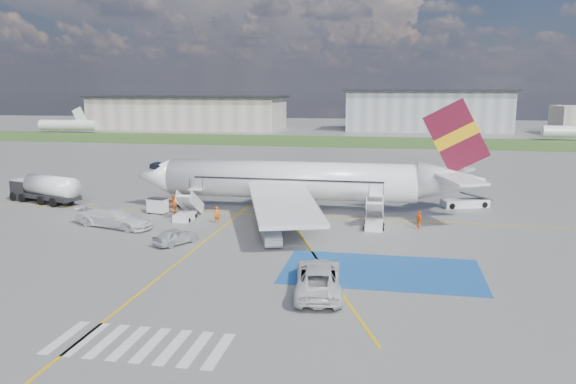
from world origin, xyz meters
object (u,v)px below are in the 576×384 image
Objects in this scene: car_silver_a at (176,236)px; car_silver_b at (271,236)px; gpu_cart at (158,207)px; van_white_b at (114,215)px; van_white_a at (318,273)px; belt_loader at (465,203)px; airliner at (304,181)px; fuel_tanker at (45,191)px.

car_silver_b is (7.79, 1.66, 0.01)m from car_silver_a.
van_white_b is (-1.62, -6.23, 0.45)m from gpu_cart.
van_white_a is 24.80m from van_white_b.
car_silver_b is 15.99m from van_white_b.
belt_loader is at bearing -112.95° from car_silver_a.
car_silver_b is at bearing -93.59° from airliner.
belt_loader reaches higher than car_silver_a.
van_white_a is (-12.38, -28.65, 0.77)m from belt_loader.
van_white_b is at bearing -39.25° from van_white_a.
fuel_tanker is 2.29× the size of car_silver_b.
van_white_b is (13.13, -8.99, -0.16)m from fuel_tanker.
fuel_tanker reaches higher than belt_loader.
fuel_tanker is at bearing -40.95° from car_silver_b.
van_white_a is at bearing 175.81° from car_silver_a.
gpu_cart is at bearing 8.40° from fuel_tanker.
airliner is 6.11× the size of van_white_b.
fuel_tanker is at bearing -178.94° from airliner.
gpu_cart is at bearing -167.44° from airliner.
belt_loader is 31.22m from van_white_a.
gpu_cart reaches higher than car_silver_a.
belt_loader reaches higher than car_silver_b.
gpu_cart is at bearing -52.21° from van_white_a.
fuel_tanker is 1.71× the size of belt_loader.
car_silver_b is 0.70× the size of van_white_b.
car_silver_b is (-17.73, -18.45, 0.28)m from belt_loader.
van_white_a is at bearing -34.15° from gpu_cart.
van_white_a reaches higher than car_silver_b.
van_white_b is (-33.45, -15.60, 0.77)m from belt_loader.
fuel_tanker is 1.60× the size of van_white_b.
gpu_cart is 0.54× the size of car_silver_a.
van_white_b is (-7.93, 4.52, 0.50)m from car_silver_a.
gpu_cart is at bearing 0.59° from van_white_b.
van_white_a is at bearing -78.55° from airliner.
airliner is at bearing -44.82° from van_white_b.
car_silver_b is at bearing -69.77° from van_white_a.
fuel_tanker is 15.92m from van_white_b.
car_silver_a is (-8.57, -14.06, -2.71)m from airliner.
car_silver_a is (-25.52, -20.12, 0.27)m from belt_loader.
van_white_b reaches higher than belt_loader.
airliner is 6.51× the size of belt_loader.
van_white_b is at bearing -0.87° from car_silver_a.
car_silver_b is at bearing -3.29° from fuel_tanker.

